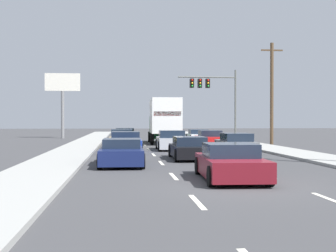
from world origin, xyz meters
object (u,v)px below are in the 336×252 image
at_px(car_white, 198,136).
at_px(traffic_signal_mast, 210,88).
at_px(car_tan, 122,139).
at_px(car_blue, 126,143).
at_px(utility_pole_mid, 272,92).
at_px(car_yellow, 125,136).
at_px(car_red, 210,139).
at_px(box_truck, 164,119).
at_px(car_silver, 171,141).
at_px(car_black, 189,149).
at_px(car_gray, 236,144).
at_px(car_maroon, 230,163).
at_px(roadside_billboard, 63,92).
at_px(car_navy, 122,153).

distance_m(car_white, traffic_signal_mast, 7.01).
height_order(car_tan, car_blue, car_tan).
height_order(traffic_signal_mast, utility_pole_mid, utility_pole_mid).
distance_m(car_tan, car_blue, 6.25).
bearing_deg(utility_pole_mid, car_blue, -146.18).
xyz_separation_m(car_yellow, car_red, (6.70, -5.39, -0.04)).
bearing_deg(utility_pole_mid, car_red, -174.36).
distance_m(box_truck, car_silver, 8.35).
relative_size(car_blue, car_black, 1.06).
bearing_deg(car_gray, car_maroon, -105.38).
relative_size(car_maroon, utility_pole_mid, 0.52).
xyz_separation_m(car_blue, roadside_billboard, (-6.76, 23.03, 4.51)).
bearing_deg(car_yellow, utility_pole_mid, -22.17).
bearing_deg(car_black, car_gray, 48.46).
bearing_deg(car_silver, car_gray, -42.91).
bearing_deg(car_tan, box_truck, 50.85).
height_order(car_yellow, car_maroon, car_yellow).
bearing_deg(utility_pole_mid, car_navy, -128.46).
relative_size(car_blue, car_gray, 0.98).
relative_size(traffic_signal_mast, roadside_billboard, 1.01).
xyz_separation_m(car_maroon, roadside_billboard, (-10.16, 35.78, 4.56)).
bearing_deg(car_navy, car_tan, 89.86).
bearing_deg(car_red, car_yellow, 141.21).
bearing_deg(car_gray, car_blue, 172.84).
bearing_deg(car_red, car_blue, -131.92).
height_order(car_tan, car_red, car_tan).
bearing_deg(car_tan, utility_pole_mid, 8.36).
xyz_separation_m(car_yellow, car_silver, (3.05, -10.42, 0.01)).
height_order(car_black, roadside_billboard, roadside_billboard).
bearing_deg(car_red, utility_pole_mid, 5.64).
distance_m(car_tan, utility_pole_mid, 12.88).
bearing_deg(car_yellow, traffic_signal_mast, 33.37).
bearing_deg(car_silver, utility_pole_mid, 31.98).
height_order(car_tan, car_silver, car_tan).
bearing_deg(car_navy, car_yellow, 89.17).
distance_m(car_yellow, car_blue, 12.91).
bearing_deg(traffic_signal_mast, roadside_billboard, 164.98).
distance_m(car_tan, car_gray, 9.88).
bearing_deg(car_tan, car_gray, -45.81).
bearing_deg(box_truck, roadside_billboard, 129.47).
height_order(car_tan, car_gray, car_tan).
xyz_separation_m(traffic_signal_mast, roadside_billboard, (-15.76, 4.23, -0.26)).
distance_m(car_blue, car_black, 5.72).
xyz_separation_m(car_red, roadside_billboard, (-13.51, 15.51, 4.57)).
bearing_deg(car_tan, car_black, -72.55).
height_order(car_silver, car_maroon, car_silver).
distance_m(car_yellow, car_tan, 6.67).
height_order(car_red, utility_pole_mid, utility_pole_mid).
height_order(car_navy, car_white, car_navy).
relative_size(car_yellow, car_gray, 0.92).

